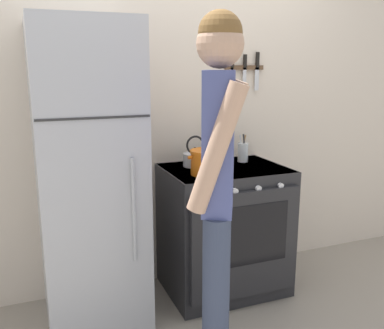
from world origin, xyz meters
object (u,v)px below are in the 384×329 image
(refrigerator, at_px, (89,179))
(dutch_oven_pot, at_px, (207,162))
(utensil_jar, at_px, (243,152))
(person, at_px, (218,182))
(tea_kettle, at_px, (195,157))
(stove_range, at_px, (225,229))

(refrigerator, height_order, dutch_oven_pot, refrigerator)
(utensil_jar, xyz_separation_m, person, (-0.62, -0.91, 0.07))
(tea_kettle, xyz_separation_m, person, (-0.25, -0.90, 0.08))
(dutch_oven_pot, bearing_deg, utensil_jar, 32.66)
(tea_kettle, bearing_deg, utensil_jar, 0.94)
(tea_kettle, distance_m, utensil_jar, 0.37)
(dutch_oven_pot, xyz_separation_m, person, (-0.23, -0.66, 0.06))
(stove_range, xyz_separation_m, tea_kettle, (-0.17, 0.15, 0.50))
(utensil_jar, height_order, person, person)
(dutch_oven_pot, height_order, tea_kettle, tea_kettle)
(tea_kettle, relative_size, person, 0.12)
(dutch_oven_pot, xyz_separation_m, utensil_jar, (0.39, 0.25, -0.01))
(dutch_oven_pot, bearing_deg, tea_kettle, 86.60)
(stove_range, relative_size, person, 0.49)
(refrigerator, xyz_separation_m, tea_kettle, (0.75, 0.16, 0.04))
(stove_range, height_order, dutch_oven_pot, dutch_oven_pot)
(stove_range, distance_m, utensil_jar, 0.57)
(refrigerator, height_order, person, refrigerator)
(person, bearing_deg, stove_range, -0.83)
(stove_range, bearing_deg, utensil_jar, 37.05)
(stove_range, distance_m, dutch_oven_pot, 0.55)
(stove_range, relative_size, dutch_oven_pot, 3.33)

